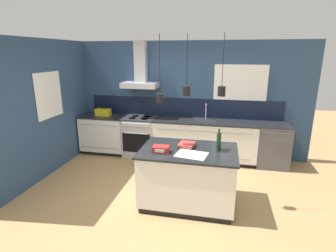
{
  "coord_description": "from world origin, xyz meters",
  "views": [
    {
      "loc": [
        0.9,
        -3.88,
        2.34
      ],
      "look_at": [
        -0.05,
        0.62,
        1.05
      ],
      "focal_mm": 28.0,
      "sensor_mm": 36.0,
      "label": 1
    }
  ],
  "objects": [
    {
      "name": "ground_plane",
      "position": [
        0.0,
        0.0,
        0.0
      ],
      "size": [
        16.0,
        16.0,
        0.0
      ],
      "primitive_type": "plane",
      "color": "tan",
      "rests_on": "ground"
    },
    {
      "name": "wall_back",
      "position": [
        -0.06,
        2.0,
        1.36
      ],
      "size": [
        5.6,
        2.27,
        2.6
      ],
      "color": "navy",
      "rests_on": "ground_plane"
    },
    {
      "name": "wall_left",
      "position": [
        -2.43,
        0.7,
        1.3
      ],
      "size": [
        0.08,
        3.8,
        2.6
      ],
      "color": "navy",
      "rests_on": "ground_plane"
    },
    {
      "name": "counter_run_left",
      "position": [
        -1.84,
        1.69,
        0.46
      ],
      "size": [
        1.07,
        0.64,
        0.91
      ],
      "color": "black",
      "rests_on": "ground_plane"
    },
    {
      "name": "counter_run_sink",
      "position": [
        0.55,
        1.69,
        0.46
      ],
      "size": [
        2.24,
        0.64,
        1.26
      ],
      "color": "black",
      "rests_on": "ground_plane"
    },
    {
      "name": "oven_range",
      "position": [
        -0.94,
        1.69,
        0.46
      ],
      "size": [
        0.74,
        0.66,
        0.91
      ],
      "color": "#B5B5BA",
      "rests_on": "ground_plane"
    },
    {
      "name": "dishwasher",
      "position": [
        1.98,
        1.69,
        0.46
      ],
      "size": [
        0.64,
        0.65,
        0.91
      ],
      "color": "#4C4C51",
      "rests_on": "ground_plane"
    },
    {
      "name": "kitchen_island",
      "position": [
        0.43,
        -0.13,
        0.46
      ],
      "size": [
        1.47,
        1.0,
        0.91
      ],
      "color": "black",
      "rests_on": "ground_plane"
    },
    {
      "name": "bottle_on_island",
      "position": [
        0.87,
        -0.01,
        1.05
      ],
      "size": [
        0.07,
        0.07,
        0.32
      ],
      "color": "#193319",
      "rests_on": "kitchen_island"
    },
    {
      "name": "book_stack",
      "position": [
        0.39,
        -0.01,
        0.94
      ],
      "size": [
        0.27,
        0.3,
        0.06
      ],
      "color": "olive",
      "rests_on": "kitchen_island"
    },
    {
      "name": "red_supply_box",
      "position": [
        0.04,
        -0.32,
        0.96
      ],
      "size": [
        0.24,
        0.16,
        0.09
      ],
      "color": "red",
      "rests_on": "kitchen_island"
    },
    {
      "name": "paper_pile",
      "position": [
        0.5,
        -0.33,
        0.91
      ],
      "size": [
        0.49,
        0.4,
        0.01
      ],
      "color": "silver",
      "rests_on": "kitchen_island"
    },
    {
      "name": "yellow_toolbox",
      "position": [
        -1.84,
        1.69,
        0.99
      ],
      "size": [
        0.34,
        0.18,
        0.19
      ],
      "color": "gold",
      "rests_on": "counter_run_left"
    }
  ]
}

